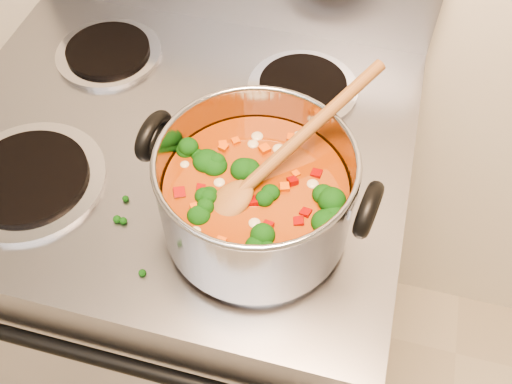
% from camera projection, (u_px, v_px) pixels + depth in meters
% --- Properties ---
extents(electric_range, '(0.77, 0.69, 1.08)m').
position_uv_depth(electric_range, '(198.00, 266.00, 1.30)').
color(electric_range, gray).
rests_on(electric_range, ground).
extents(stockpot, '(0.32, 0.26, 0.16)m').
position_uv_depth(stockpot, '(256.00, 195.00, 0.76)').
color(stockpot, '#93949B').
rests_on(stockpot, electric_range).
extents(wooden_spoon, '(0.20, 0.26, 0.12)m').
position_uv_depth(wooden_spoon, '(269.00, 166.00, 0.73)').
color(wooden_spoon, brown).
rests_on(wooden_spoon, stockpot).
extents(cooktop_crumbs, '(0.31, 0.37, 0.01)m').
position_uv_depth(cooktop_crumbs, '(267.00, 219.00, 0.83)').
color(cooktop_crumbs, black).
rests_on(cooktop_crumbs, electric_range).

